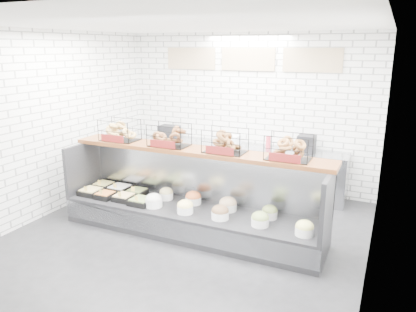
% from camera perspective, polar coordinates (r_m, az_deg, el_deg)
% --- Properties ---
extents(ground, '(5.50, 5.50, 0.00)m').
position_cam_1_polar(ground, '(6.03, -3.80, -11.81)').
color(ground, black).
rests_on(ground, ground).
extents(room_shell, '(5.02, 5.51, 3.01)m').
position_cam_1_polar(room_shell, '(5.95, -1.35, 8.66)').
color(room_shell, white).
rests_on(room_shell, ground).
extents(display_case, '(4.00, 0.90, 1.20)m').
position_cam_1_polar(display_case, '(6.17, -2.46, -7.75)').
color(display_case, black).
rests_on(display_case, ground).
extents(bagel_shelf, '(4.10, 0.50, 0.40)m').
position_cam_1_polar(bagel_shelf, '(5.99, -1.64, 2.08)').
color(bagel_shelf, '#4B2510').
rests_on(bagel_shelf, display_case).
extents(prep_counter, '(4.00, 0.60, 1.20)m').
position_cam_1_polar(prep_counter, '(7.93, 4.50, -1.48)').
color(prep_counter, '#93969B').
rests_on(prep_counter, ground).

